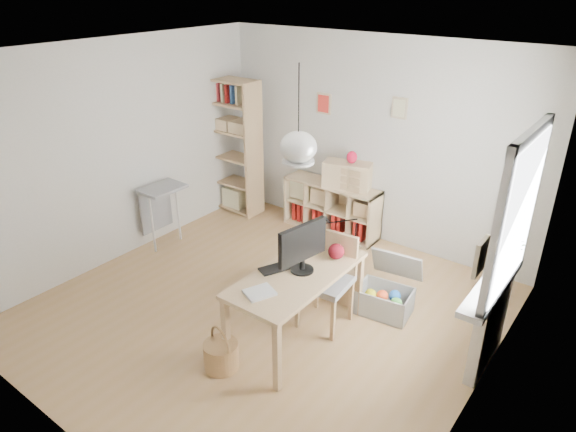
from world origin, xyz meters
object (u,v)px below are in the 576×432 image
Objects in this scene: desk at (297,281)px; drawer_chest at (347,175)px; storage_chest at (387,294)px; cube_shelf at (331,210)px; monitor at (302,245)px; chair at (328,275)px; tall_bookshelf at (234,141)px.

drawer_chest is (-0.77, 2.19, 0.24)m from desk.
desk is 1.17m from storage_chest.
monitor is (1.04, -2.17, 0.73)m from cube_shelf.
cube_shelf is at bearing 126.68° from monitor.
chair is (0.10, 0.41, -0.10)m from desk.
desk is 2.13× the size of storage_chest.
cube_shelf is 1.77m from tall_bookshelf.
desk is 1.53× the size of chair.
desk is 2.66× the size of monitor.
chair is 2.01m from drawer_chest.
tall_bookshelf is at bearing 145.17° from chair.
cube_shelf is 2.23× the size of drawer_chest.
cube_shelf is 2.48× the size of monitor.
drawer_chest reaches higher than chair.
chair reaches higher than desk.
storage_chest is 1.92m from drawer_chest.
monitor reaches higher than drawer_chest.
storage_chest is 1.25× the size of monitor.
chair is at bearing -80.64° from drawer_chest.
drawer_chest is at bearing 7.54° from tall_bookshelf.
desk is 2.34m from drawer_chest.
monitor is 2.28m from drawer_chest.
cube_shelf is 2.15m from chair.
drawer_chest is at bearing -9.38° from cube_shelf.
monitor is (2.60, -1.89, -0.06)m from tall_bookshelf.
desk is 1.07× the size of cube_shelf.
tall_bookshelf is 3.22m from monitor.
monitor reaches higher than cube_shelf.
drawer_chest is at bearing 111.10° from chair.
tall_bookshelf reaches higher than chair.
storage_chest is (3.10, -1.00, -0.89)m from tall_bookshelf.
tall_bookshelf is (-1.56, -0.28, 0.79)m from cube_shelf.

